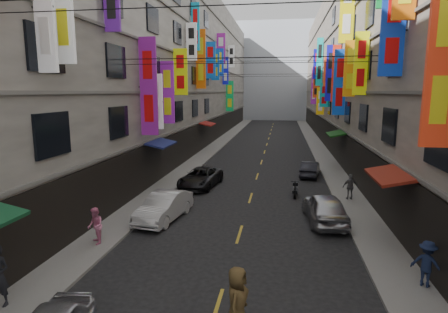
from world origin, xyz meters
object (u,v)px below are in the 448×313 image
(pedestrian_rfar, at_px, (350,187))
(car_left_mid, at_px, (164,207))
(pedestrian_rnear, at_px, (427,264))
(pedestrian_lfar, at_px, (95,226))
(car_right_far, at_px, (310,169))
(car_right_mid, at_px, (325,208))
(pedestrian_crossing, at_px, (237,302))
(scooter_far_right, at_px, (295,189))
(car_left_far, at_px, (201,178))

(pedestrian_rfar, bearing_deg, car_left_mid, 14.55)
(pedestrian_rnear, distance_m, pedestrian_rfar, 10.10)
(pedestrian_lfar, bearing_deg, car_right_far, 110.12)
(car_left_mid, distance_m, car_right_mid, 8.05)
(car_right_mid, distance_m, pedestrian_crossing, 9.92)
(car_left_mid, bearing_deg, pedestrian_rfar, 34.97)
(pedestrian_rfar, bearing_deg, car_right_far, -85.19)
(car_right_far, relative_size, pedestrian_lfar, 2.29)
(car_right_mid, bearing_deg, pedestrian_crossing, 65.41)
(scooter_far_right, bearing_deg, pedestrian_rnear, 113.90)
(car_right_mid, xyz_separation_m, car_right_far, (0.00, 10.39, -0.15))
(car_right_mid, relative_size, pedestrian_lfar, 2.80)
(car_right_mid, bearing_deg, scooter_far_right, -80.03)
(car_left_far, bearing_deg, pedestrian_rfar, -4.69)
(pedestrian_rfar, bearing_deg, car_right_mid, 52.96)
(pedestrian_lfar, height_order, pedestrian_rfar, pedestrian_lfar)
(car_left_far, relative_size, car_right_far, 1.28)
(car_left_mid, xyz_separation_m, car_right_far, (8.00, 11.27, -0.11))
(car_right_mid, xyz_separation_m, pedestrian_lfar, (-9.81, -4.51, 0.16))
(pedestrian_crossing, bearing_deg, pedestrian_rnear, -52.49)
(pedestrian_crossing, bearing_deg, car_left_mid, 37.43)
(pedestrian_rnear, bearing_deg, car_right_mid, -33.31)
(car_right_far, height_order, pedestrian_rnear, pedestrian_rnear)
(car_left_far, xyz_separation_m, car_right_far, (7.61, 4.41, -0.05))
(scooter_far_right, xyz_separation_m, pedestrian_rnear, (3.88, -10.74, 0.45))
(car_left_mid, height_order, pedestrian_crossing, pedestrian_crossing)
(car_left_far, distance_m, pedestrian_rnear, 15.81)
(scooter_far_right, xyz_separation_m, pedestrian_rfar, (3.17, -0.66, 0.45))
(car_right_far, distance_m, pedestrian_crossing, 20.03)
(scooter_far_right, height_order, car_left_mid, car_left_mid)
(car_left_far, xyz_separation_m, pedestrian_rfar, (9.50, -2.00, 0.25))
(car_left_mid, height_order, pedestrian_rfar, pedestrian_rfar)
(pedestrian_lfar, bearing_deg, car_right_mid, 78.19)
(pedestrian_rnear, xyz_separation_m, pedestrian_crossing, (-5.85, -3.28, 0.06))
(car_right_mid, height_order, pedestrian_lfar, pedestrian_lfar)
(car_right_far, bearing_deg, car_left_far, 38.90)
(pedestrian_lfar, bearing_deg, pedestrian_rnear, 46.25)
(pedestrian_crossing, bearing_deg, pedestrian_rfar, -12.85)
(scooter_far_right, bearing_deg, pedestrian_rfar, 172.18)
(car_right_mid, bearing_deg, car_left_far, -43.62)
(scooter_far_right, relative_size, car_left_mid, 0.43)
(scooter_far_right, relative_size, car_right_mid, 0.41)
(car_left_mid, distance_m, car_right_far, 13.82)
(scooter_far_right, height_order, pedestrian_rfar, pedestrian_rfar)
(scooter_far_right, relative_size, pedestrian_crossing, 0.94)
(car_right_mid, bearing_deg, pedestrian_rnear, 107.64)
(car_left_mid, bearing_deg, scooter_far_right, 48.24)
(car_right_far, bearing_deg, pedestrian_crossing, 89.50)
(pedestrian_lfar, distance_m, pedestrian_crossing, 8.17)
(car_left_far, relative_size, car_right_mid, 1.05)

